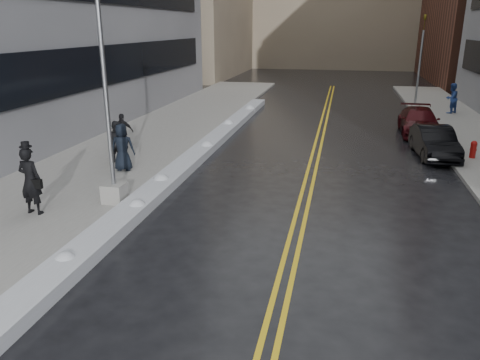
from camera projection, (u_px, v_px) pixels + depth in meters
The scene contains 15 objects.
ground at pixel (197, 243), 12.28m from camera, with size 160.00×160.00×0.00m, color black.
sidewalk_west at pixel (145, 142), 22.70m from camera, with size 5.50×50.00×0.15m, color gray.
lane_line_left at pixel (313, 152), 21.08m from camera, with size 0.12×50.00×0.01m, color gold.
lane_line_right at pixel (319, 153), 21.02m from camera, with size 0.12×50.00×0.01m, color gold.
snow_ridge at pixel (198, 154), 20.14m from camera, with size 0.90×30.00×0.34m, color silver.
lamppost at pixel (109, 128), 14.01m from camera, with size 0.65×0.65×7.62m.
fire_hydrant at pixel (473, 148), 19.56m from camera, with size 0.26×0.26×0.73m.
traffic_signal at pixel (420, 57), 31.75m from camera, with size 0.16×0.20×6.00m.
pedestrian_fedora at pixel (30, 181), 13.56m from camera, with size 0.73×0.48×2.01m, color black.
pedestrian_b at pixel (117, 141), 18.88m from camera, with size 0.82×0.64×1.69m, color black.
pedestrian_c at pixel (122, 147), 17.71m from camera, with size 0.89×0.58×1.81m, color black.
pedestrian_d at pixel (123, 131), 20.85m from camera, with size 0.94×0.39×1.60m, color black.
pedestrian_east at pixel (451, 98), 29.41m from camera, with size 0.91×0.71×1.88m, color navy.
car_black at pixel (434, 142), 20.14m from camera, with size 1.40×4.03×1.33m, color black.
car_maroon at pixel (419, 122), 24.43m from camera, with size 1.88×4.61×1.34m, color #39090D.
Camera 1 is at (3.49, -10.64, 5.44)m, focal length 35.00 mm.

